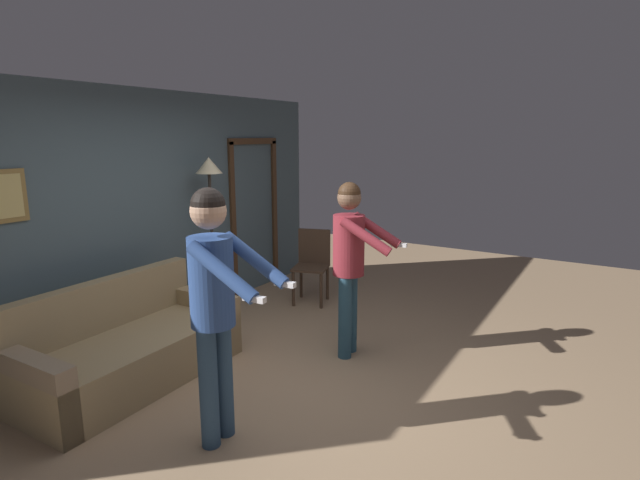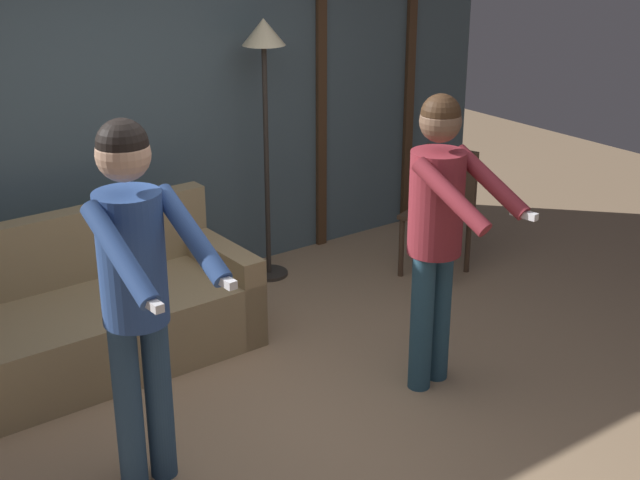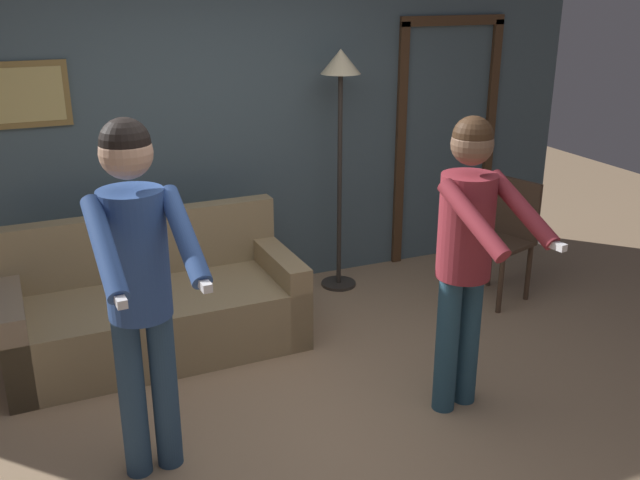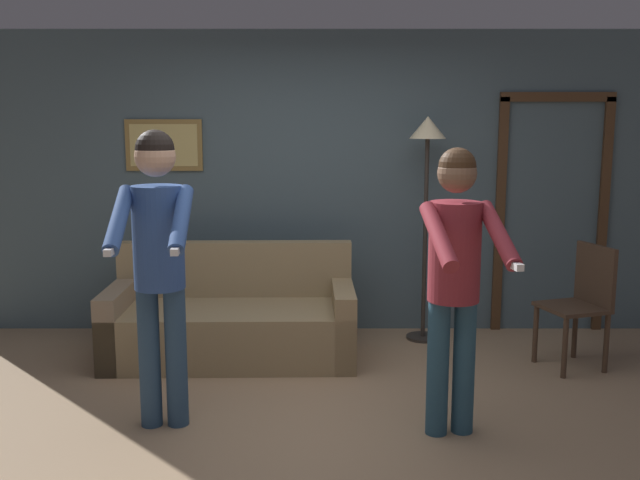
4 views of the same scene
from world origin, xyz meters
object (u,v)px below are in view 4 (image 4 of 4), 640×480
Objects in this scene: torchiere_lamp at (430,160)px; dining_chair_distant at (585,299)px; couch at (234,323)px; person_standing_left at (161,249)px; person_standing_right at (458,265)px.

torchiere_lamp reaches higher than dining_chair_distant.
dining_chair_distant is at bearing -4.58° from couch.
couch is at bearing 78.55° from person_standing_left.
couch is at bearing 136.47° from person_standing_right.
couch is 2.16m from person_standing_right.
torchiere_lamp is at bearing 16.76° from couch.
torchiere_lamp is 1.05× the size of person_standing_left.
torchiere_lamp is at bearing 147.77° from dining_chair_distant.
torchiere_lamp is 1.62m from dining_chair_distant.
person_standing_left reaches higher than dining_chair_distant.
torchiere_lamp is 2.57m from person_standing_left.
couch is 1.55m from person_standing_left.
person_standing_left is (-1.83, -1.76, -0.42)m from torchiere_lamp.
person_standing_right is 1.75m from dining_chair_distant.
person_standing_right reaches higher than couch.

